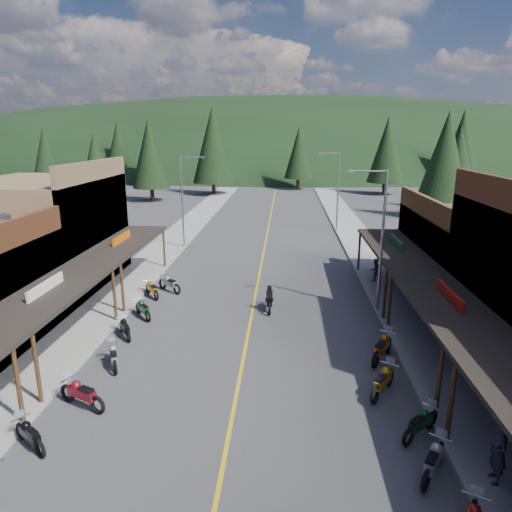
% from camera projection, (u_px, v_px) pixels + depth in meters
% --- Properties ---
extents(ground, '(220.00, 220.00, 0.00)m').
position_uv_depth(ground, '(239.00, 381.00, 18.74)').
color(ground, '#38383A').
rests_on(ground, ground).
extents(centerline, '(0.15, 90.00, 0.01)m').
position_uv_depth(centerline, '(263.00, 255.00, 38.00)').
color(centerline, gold).
rests_on(centerline, ground).
extents(sidewalk_west, '(3.40, 94.00, 0.15)m').
position_uv_depth(sidewalk_west, '(160.00, 253.00, 38.52)').
color(sidewalk_west, gray).
rests_on(sidewalk_west, ground).
extents(sidewalk_east, '(3.40, 94.00, 0.15)m').
position_uv_depth(sidewalk_east, '(369.00, 256.00, 37.45)').
color(sidewalk_east, gray).
rests_on(sidewalk_east, ground).
extents(shop_west_3, '(10.90, 10.20, 8.20)m').
position_uv_depth(shop_west_3, '(45.00, 234.00, 29.56)').
color(shop_west_3, brown).
rests_on(shop_west_3, ground).
extents(shop_east_3, '(10.90, 10.20, 6.20)m').
position_uv_depth(shop_east_3, '(479.00, 256.00, 28.11)').
color(shop_east_3, '#4C2D16').
rests_on(shop_east_3, ground).
extents(streetlight_1, '(2.16, 0.18, 8.00)m').
position_uv_depth(streetlight_1, '(184.00, 198.00, 39.20)').
color(streetlight_1, gray).
rests_on(streetlight_1, ground).
extents(streetlight_2, '(2.16, 0.18, 8.00)m').
position_uv_depth(streetlight_2, '(380.00, 235.00, 24.85)').
color(streetlight_2, gray).
rests_on(streetlight_2, ground).
extents(streetlight_3, '(2.16, 0.18, 8.00)m').
position_uv_depth(streetlight_3, '(337.00, 188.00, 46.04)').
color(streetlight_3, gray).
rests_on(streetlight_3, ground).
extents(ridge_hill, '(310.00, 140.00, 60.00)m').
position_uv_depth(ridge_hill, '(280.00, 164.00, 148.78)').
color(ridge_hill, black).
rests_on(ridge_hill, ground).
extents(pine_0, '(5.04, 5.04, 11.00)m').
position_uv_depth(pine_0, '(46.00, 153.00, 79.25)').
color(pine_0, black).
rests_on(pine_0, ground).
extents(pine_1, '(5.88, 5.88, 12.50)m').
position_uv_depth(pine_1, '(149.00, 147.00, 85.77)').
color(pine_1, black).
rests_on(pine_1, ground).
extents(pine_2, '(6.72, 6.72, 14.00)m').
position_uv_depth(pine_2, '(213.00, 145.00, 73.14)').
color(pine_2, black).
rests_on(pine_2, ground).
extents(pine_3, '(5.04, 5.04, 11.00)m').
position_uv_depth(pine_3, '(299.00, 153.00, 80.37)').
color(pine_3, black).
rests_on(pine_3, ground).
extents(pine_4, '(5.88, 5.88, 12.50)m').
position_uv_depth(pine_4, '(387.00, 150.00, 73.53)').
color(pine_4, black).
rests_on(pine_4, ground).
extents(pine_5, '(6.72, 6.72, 14.00)m').
position_uv_depth(pine_5, '(461.00, 143.00, 83.90)').
color(pine_5, black).
rests_on(pine_5, ground).
extents(pine_7, '(5.88, 5.88, 12.50)m').
position_uv_depth(pine_7, '(119.00, 146.00, 92.04)').
color(pine_7, black).
rests_on(pine_7, ground).
extents(pine_8, '(4.48, 4.48, 10.00)m').
position_uv_depth(pine_8, '(96.00, 165.00, 57.07)').
color(pine_8, black).
rests_on(pine_8, ground).
extents(pine_9, '(4.93, 4.93, 10.80)m').
position_uv_depth(pine_9, '(458.00, 161.00, 58.93)').
color(pine_9, black).
rests_on(pine_9, ground).
extents(pine_10, '(5.38, 5.38, 11.60)m').
position_uv_depth(pine_10, '(150.00, 155.00, 66.25)').
color(pine_10, black).
rests_on(pine_10, ground).
extents(pine_11, '(5.82, 5.82, 12.40)m').
position_uv_depth(pine_11, '(445.00, 157.00, 52.23)').
color(pine_11, black).
rests_on(pine_11, ground).
extents(bike_west_6, '(1.89, 1.63, 1.08)m').
position_uv_depth(bike_west_6, '(30.00, 434.00, 14.59)').
color(bike_west_6, black).
rests_on(bike_west_6, ground).
extents(bike_west_7, '(2.32, 1.61, 1.27)m').
position_uv_depth(bike_west_7, '(82.00, 393.00, 16.74)').
color(bike_west_7, maroon).
rests_on(bike_west_7, ground).
extents(bike_west_8, '(1.43, 2.04, 1.11)m').
position_uv_depth(bike_west_8, '(113.00, 355.00, 19.71)').
color(bike_west_8, gray).
rests_on(bike_west_8, ground).
extents(bike_west_9, '(1.53, 1.90, 1.06)m').
position_uv_depth(bike_west_9, '(125.00, 327.00, 22.63)').
color(bike_west_9, black).
rests_on(bike_west_9, ground).
extents(bike_west_10, '(1.75, 1.99, 1.14)m').
position_uv_depth(bike_west_10, '(143.00, 308.00, 24.99)').
color(bike_west_10, '#0D4112').
rests_on(bike_west_10, ground).
extents(bike_west_11, '(1.74, 2.02, 1.15)m').
position_uv_depth(bike_west_11, '(152.00, 288.00, 28.18)').
color(bike_west_11, '#A8640C').
rests_on(bike_west_11, ground).
extents(bike_west_12, '(2.08, 1.88, 1.21)m').
position_uv_depth(bike_west_12, '(169.00, 283.00, 29.11)').
color(bike_west_12, gray).
rests_on(bike_west_12, ground).
extents(bike_east_5, '(1.67, 2.11, 1.17)m').
position_uv_depth(bike_east_5, '(434.00, 459.00, 13.40)').
color(bike_east_5, gray).
rests_on(bike_east_5, ground).
extents(bike_east_6, '(1.87, 1.82, 1.12)m').
position_uv_depth(bike_east_6, '(421.00, 422.00, 15.14)').
color(bike_east_6, '#0B3B15').
rests_on(bike_east_6, ground).
extents(bike_east_7, '(1.79, 2.27, 1.26)m').
position_uv_depth(bike_east_7, '(383.00, 380.00, 17.60)').
color(bike_east_7, '#B2720C').
rests_on(bike_east_7, ground).
extents(bike_east_8, '(1.84, 2.43, 1.34)m').
position_uv_depth(bike_east_8, '(382.00, 346.00, 20.28)').
color(bike_east_8, '#B7470D').
rests_on(bike_east_8, ground).
extents(rider_on_bike, '(0.78, 2.08, 1.57)m').
position_uv_depth(rider_on_bike, '(270.00, 300.00, 26.08)').
color(rider_on_bike, black).
rests_on(rider_on_bike, ground).
extents(pedestrian_east_a, '(0.53, 0.74, 1.93)m').
position_uv_depth(pedestrian_east_a, '(498.00, 452.00, 12.90)').
color(pedestrian_east_a, '#292030').
rests_on(pedestrian_east_a, sidewalk_east).
extents(pedestrian_east_b, '(0.87, 0.75, 1.55)m').
position_uv_depth(pedestrian_east_b, '(375.00, 270.00, 30.77)').
color(pedestrian_east_b, '#4E3A31').
rests_on(pedestrian_east_b, sidewalk_east).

